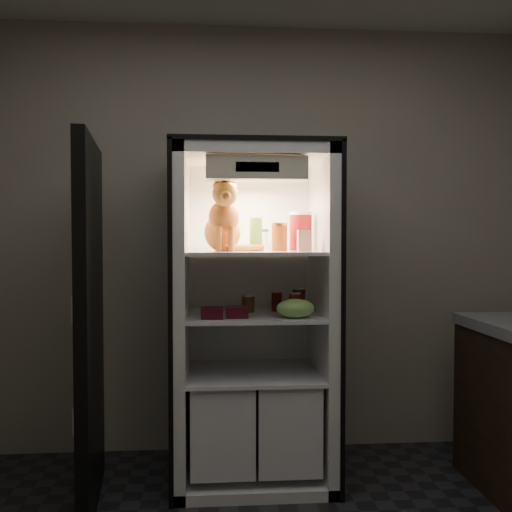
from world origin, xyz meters
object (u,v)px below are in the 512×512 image
Objects in this scene: salsa_jar at (279,237)px; soda_can_a at (277,301)px; parmesan_shaker at (256,234)px; pepper_jar at (301,231)px; condiment_jar at (248,303)px; berry_box_left at (212,313)px; soda_can_b at (299,300)px; grape_bag at (295,308)px; soda_can_c at (295,304)px; cream_carton at (304,241)px; berry_box_right at (237,312)px; mayo_tub at (261,239)px; tabby_cat at (223,223)px; refrigerator at (252,338)px.

salsa_jar is 0.39m from soda_can_a.
parmesan_shaker is 0.84× the size of pepper_jar.
parmesan_shaker is at bearing -40.33° from condiment_jar.
parmesan_shaker is at bearing 38.64° from berry_box_left.
grape_bag is at bearing -103.25° from soda_can_b.
soda_can_c is (-0.06, -0.17, -0.40)m from pepper_jar.
pepper_jar is 0.21m from cream_carton.
berry_box_right is at bearing -153.14° from soda_can_b.
grape_bag is at bearing -76.60° from soda_can_a.
soda_can_c is 0.60× the size of grape_bag.
mayo_tub is at bearing 65.36° from berry_box_right.
parmesan_shaker is at bearing 151.66° from soda_can_c.
condiment_jar is (0.14, 0.08, -0.45)m from tabby_cat.
mayo_tub is 1.01× the size of soda_can_c.
pepper_jar is at bearing 26.42° from berry_box_left.
soda_can_c is at bearing -60.77° from mayo_tub.
soda_can_b is at bearing -25.48° from soda_can_a.
cream_carton reaches higher than soda_can_b.
soda_can_b is 1.18× the size of berry_box_left.
berry_box_right is at bearing -135.13° from soda_can_a.
berry_box_right is at bearing -149.10° from pepper_jar.
parmesan_shaker is at bearing -104.03° from mayo_tub.
soda_can_b is 0.54m from berry_box_left.
cream_carton is at bearing -89.41° from soda_can_b.
pepper_jar is at bearing 30.90° from berry_box_right.
condiment_jar is at bearing 175.48° from soda_can_b.
cream_carton is 0.52m from berry_box_right.
mayo_tub is 1.11× the size of soda_can_a.
pepper_jar is at bearing 3.73° from condiment_jar.
mayo_tub is (0.04, 0.18, -0.03)m from parmesan_shaker.
mayo_tub is at bearing 111.02° from grape_bag.
refrigerator is at bearing 66.17° from berry_box_right.
berry_box_left is (-0.06, -0.16, -0.47)m from tabby_cat.
pepper_jar is at bearing 11.96° from parmesan_shaker.
berry_box_left is at bearing -158.21° from salsa_jar.
mayo_tub is at bearing 119.23° from soda_can_c.
pepper_jar is 2.20× the size of condiment_jar.
mayo_tub is 0.24m from salsa_jar.
salsa_jar is at bearing -69.80° from mayo_tub.
berry_box_right is at bearing -124.05° from parmesan_shaker.
grape_bag is (0.37, -0.17, -0.45)m from tabby_cat.
mayo_tub is 0.91× the size of soda_can_b.
tabby_cat is at bearing -167.72° from pepper_jar.
tabby_cat is 0.46m from pepper_jar.
parmesan_shaker is 0.45m from soda_can_b.
cream_carton is at bearing -40.24° from soda_can_c.
salsa_jar reaches higher than berry_box_right.
cream_carton is 0.99× the size of berry_box_left.
pepper_jar is 0.49m from grape_bag.
tabby_cat is at bearing -136.14° from mayo_tub.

